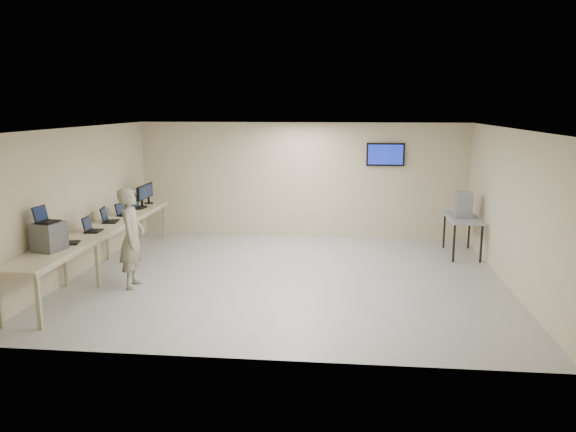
# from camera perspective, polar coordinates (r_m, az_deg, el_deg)

# --- Properties ---
(room) EXTENTS (8.01, 7.01, 2.81)m
(room) POSITION_cam_1_polar(r_m,az_deg,el_deg) (10.38, 0.10, 1.26)
(room) COLOR #B5B8A7
(room) RESTS_ON ground
(workbench) EXTENTS (0.76, 6.00, 0.90)m
(workbench) POSITION_cam_1_polar(r_m,az_deg,el_deg) (11.39, -18.37, -1.43)
(workbench) COLOR beige
(workbench) RESTS_ON ground
(equipment_box) EXTENTS (0.47, 0.51, 0.46)m
(equipment_box) POSITION_cam_1_polar(r_m,az_deg,el_deg) (9.79, -23.10, -1.94)
(equipment_box) COLOR slate
(equipment_box) RESTS_ON workbench
(laptop_on_box) EXTENTS (0.32, 0.37, 0.27)m
(laptop_on_box) POSITION_cam_1_polar(r_m,az_deg,el_deg) (9.75, -23.50, -0.21)
(laptop_on_box) COLOR black
(laptop_on_box) RESTS_ON equipment_box
(laptop_0) EXTENTS (0.33, 0.36, 0.25)m
(laptop_0) POSITION_cam_1_polar(r_m,az_deg,el_deg) (10.22, -21.37, -2.24)
(laptop_0) COLOR black
(laptop_0) RESTS_ON workbench
(laptop_1) EXTENTS (0.30, 0.36, 0.28)m
(laptop_1) POSITION_cam_1_polar(r_m,az_deg,el_deg) (11.02, -19.40, -1.14)
(laptop_1) COLOR black
(laptop_1) RESTS_ON workbench
(laptop_2) EXTENTS (0.37, 0.42, 0.30)m
(laptop_2) POSITION_cam_1_polar(r_m,az_deg,el_deg) (11.81, -17.83, -0.22)
(laptop_2) COLOR black
(laptop_2) RESTS_ON workbench
(laptop_3) EXTENTS (0.33, 0.38, 0.26)m
(laptop_3) POSITION_cam_1_polar(r_m,az_deg,el_deg) (12.43, -16.39, 0.37)
(laptop_3) COLOR black
(laptop_3) RESTS_ON workbench
(laptop_4) EXTENTS (0.34, 0.38, 0.26)m
(laptop_4) POSITION_cam_1_polar(r_m,az_deg,el_deg) (13.18, -15.12, 1.04)
(laptop_4) COLOR black
(laptop_4) RESTS_ON workbench
(monitor_near) EXTENTS (0.22, 0.48, 0.48)m
(monitor_near) POSITION_cam_1_polar(r_m,az_deg,el_deg) (13.35, -14.64, 2.15)
(monitor_near) COLOR black
(monitor_near) RESTS_ON workbench
(monitor_far) EXTENTS (0.22, 0.49, 0.48)m
(monitor_far) POSITION_cam_1_polar(r_m,az_deg,el_deg) (13.75, -14.01, 2.44)
(monitor_far) COLOR black
(monitor_far) RESTS_ON workbench
(soldier) EXTENTS (0.51, 0.71, 1.80)m
(soldier) POSITION_cam_1_polar(r_m,az_deg,el_deg) (10.30, -15.57, -2.15)
(soldier) COLOR gray
(soldier) RESTS_ON ground
(side_table) EXTENTS (0.65, 1.39, 0.83)m
(side_table) POSITION_cam_1_polar(r_m,az_deg,el_deg) (12.65, 17.34, -0.45)
(side_table) COLOR gray
(side_table) RESTS_ON ground
(storage_bins) EXTENTS (0.35, 0.39, 0.55)m
(storage_bins) POSITION_cam_1_polar(r_m,az_deg,el_deg) (12.59, 17.34, 1.11)
(storage_bins) COLOR #979DA3
(storage_bins) RESTS_ON side_table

